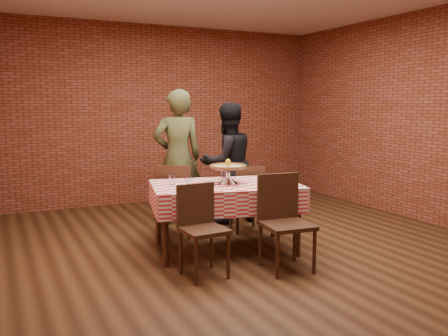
{
  "coord_description": "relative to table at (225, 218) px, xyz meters",
  "views": [
    {
      "loc": [
        -2.59,
        -4.54,
        1.64
      ],
      "look_at": [
        -0.27,
        0.14,
        0.92
      ],
      "focal_mm": 37.83,
      "sensor_mm": 36.0,
      "label": 1
    }
  ],
  "objects": [
    {
      "name": "tablecloth",
      "position": [
        -0.0,
        0.0,
        0.25
      ],
      "size": [
        1.79,
        1.31,
        0.27
      ],
      "primitive_type": null,
      "rotation": [
        0.0,
        0.0,
        -0.22
      ],
      "color": "red",
      "rests_on": "table"
    },
    {
      "name": "table",
      "position": [
        0.0,
        0.0,
        0.0
      ],
      "size": [
        1.74,
        1.27,
        0.75
      ],
      "primitive_type": "cube",
      "rotation": [
        0.0,
        0.0,
        -0.22
      ],
      "color": "#422616",
      "rests_on": "ground"
    },
    {
      "name": "pizza_stand",
      "position": [
        0.04,
        0.0,
        0.47
      ],
      "size": [
        0.42,
        0.42,
        0.18
      ],
      "primitive_type": null,
      "rotation": [
        0.0,
        0.0,
        -0.05
      ],
      "color": "silver",
      "rests_on": "tablecloth"
    },
    {
      "name": "sweetener_packet_a",
      "position": [
        0.58,
        -0.29,
        0.39
      ],
      "size": [
        0.05,
        0.04,
        0.0
      ],
      "primitive_type": "cube",
      "rotation": [
        0.0,
        0.0,
        -0.04
      ],
      "color": "white",
      "rests_on": "tablecloth"
    },
    {
      "name": "water_glass_right",
      "position": [
        -0.54,
        0.22,
        0.44
      ],
      "size": [
        0.08,
        0.08,
        0.11
      ],
      "primitive_type": "cylinder",
      "rotation": [
        0.0,
        0.0,
        -0.22
      ],
      "color": "white",
      "rests_on": "tablecloth"
    },
    {
      "name": "diner_olive",
      "position": [
        -0.04,
        1.37,
        0.53
      ],
      "size": [
        0.72,
        0.53,
        1.82
      ],
      "primitive_type": "imported",
      "rotation": [
        0.0,
        0.0,
        3.0
      ],
      "color": "#474C28",
      "rests_on": "ground"
    },
    {
      "name": "ground",
      "position": [
        0.31,
        -0.04,
        -0.38
      ],
      "size": [
        6.0,
        6.0,
        0.0
      ],
      "primitive_type": "plane",
      "color": "black",
      "rests_on": "ground"
    },
    {
      "name": "condiment_caddy",
      "position": [
        0.15,
        0.3,
        0.45
      ],
      "size": [
        0.12,
        0.11,
        0.14
      ],
      "primitive_type": "cube",
      "rotation": [
        0.0,
        0.0,
        -0.38
      ],
      "color": "silver",
      "rests_on": "tablecloth"
    },
    {
      "name": "chair_far_left",
      "position": [
        -0.29,
        0.82,
        0.08
      ],
      "size": [
        0.56,
        0.56,
        0.9
      ],
      "primitive_type": null,
      "rotation": [
        0.0,
        0.0,
        2.7
      ],
      "color": "#422616",
      "rests_on": "ground"
    },
    {
      "name": "diner_black",
      "position": [
        0.6,
        1.14,
        0.45
      ],
      "size": [
        0.83,
        0.66,
        1.64
      ],
      "primitive_type": "imported",
      "rotation": [
        0.0,
        0.0,
        3.19
      ],
      "color": "black",
      "rests_on": "ground"
    },
    {
      "name": "chair_near_right",
      "position": [
        0.27,
        -0.82,
        0.09
      ],
      "size": [
        0.5,
        0.5,
        0.94
      ],
      "primitive_type": null,
      "rotation": [
        0.0,
        0.0,
        -0.11
      ],
      "color": "#422616",
      "rests_on": "ground"
    },
    {
      "name": "back_wall",
      "position": [
        0.31,
        2.96,
        1.08
      ],
      "size": [
        5.5,
        0.0,
        5.5
      ],
      "primitive_type": "plane",
      "rotation": [
        1.57,
        0.0,
        0.0
      ],
      "color": "brown",
      "rests_on": "ground"
    },
    {
      "name": "chair_far_right",
      "position": [
        0.6,
        0.62,
        0.05
      ],
      "size": [
        0.45,
        0.45,
        0.86
      ],
      "primitive_type": null,
      "rotation": [
        0.0,
        0.0,
        2.94
      ],
      "color": "#422616",
      "rests_on": "ground"
    },
    {
      "name": "pizza",
      "position": [
        0.04,
        0.0,
        0.57
      ],
      "size": [
        0.43,
        0.43,
        0.03
      ],
      "primitive_type": "cylinder",
      "rotation": [
        0.0,
        0.0,
        -0.05
      ],
      "color": "beige",
      "rests_on": "pizza_stand"
    },
    {
      "name": "sweetener_packet_b",
      "position": [
        0.61,
        -0.27,
        0.39
      ],
      "size": [
        0.06,
        0.05,
        0.0
      ],
      "primitive_type": "cube",
      "rotation": [
        0.0,
        0.0,
        -0.43
      ],
      "color": "white",
      "rests_on": "tablecloth"
    },
    {
      "name": "side_plate",
      "position": [
        0.45,
        -0.19,
        0.39
      ],
      "size": [
        0.19,
        0.19,
        0.01
      ],
      "primitive_type": "cylinder",
      "rotation": [
        0.0,
        0.0,
        -0.22
      ],
      "color": "white",
      "rests_on": "tablecloth"
    },
    {
      "name": "chair_near_left",
      "position": [
        -0.54,
        -0.63,
        0.06
      ],
      "size": [
        0.42,
        0.42,
        0.87
      ],
      "primitive_type": null,
      "rotation": [
        0.0,
        0.0,
        0.06
      ],
      "color": "#422616",
      "rests_on": "ground"
    },
    {
      "name": "water_glass_left",
      "position": [
        -0.45,
        -0.04,
        0.44
      ],
      "size": [
        0.08,
        0.08,
        0.11
      ],
      "primitive_type": "cylinder",
      "rotation": [
        0.0,
        0.0,
        -0.22
      ],
      "color": "white",
      "rests_on": "tablecloth"
    },
    {
      "name": "lemon",
      "position": [
        0.04,
        0.0,
        0.61
      ],
      "size": [
        0.07,
        0.07,
        0.08
      ],
      "primitive_type": "ellipsoid",
      "rotation": [
        0.0,
        0.0,
        -0.05
      ],
      "color": "yellow",
      "rests_on": "pizza"
    }
  ]
}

